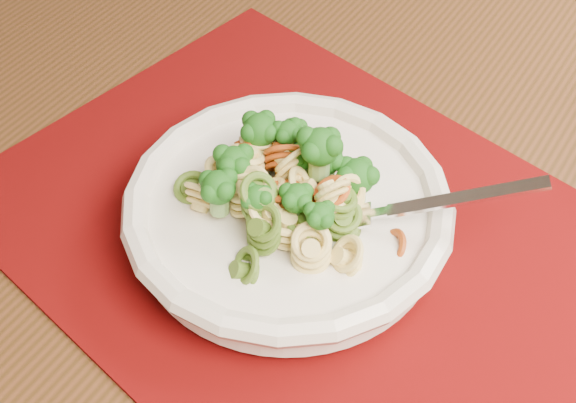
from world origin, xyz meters
The scene contains 5 objects.
dining_table centered at (-0.61, -0.04, 0.67)m, with size 1.63×1.15×0.77m.
placemat centered at (-0.65, -0.13, 0.77)m, with size 0.47×0.37×0.00m, color #580306.
pasta_bowl centered at (-0.64, -0.15, 0.80)m, with size 0.24×0.24×0.05m.
pasta_broccoli_heap centered at (-0.64, -0.15, 0.82)m, with size 0.21×0.21×0.06m, color #F1C877, non-canonical shape.
fork centered at (-0.59, -0.13, 0.82)m, with size 0.19×0.02×0.01m, color silver, non-canonical shape.
Camera 1 is at (-0.39, -0.46, 1.24)m, focal length 50.00 mm.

